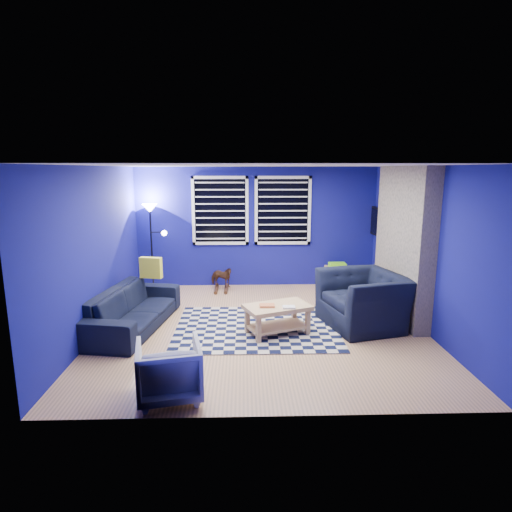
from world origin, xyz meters
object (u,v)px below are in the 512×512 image
at_px(armchair_big, 364,300).
at_px(floor_lamp, 151,220).
at_px(cabinet, 337,277).
at_px(tv, 380,223).
at_px(coffee_table, 277,313).
at_px(armchair_bent, 169,370).
at_px(rocking_horse, 221,277).
at_px(sofa, 133,308).

bearing_deg(armchair_big, floor_lamp, -135.45).
bearing_deg(cabinet, tv, 2.24).
distance_m(armchair_big, coffee_table, 1.44).
relative_size(tv, armchair_big, 0.77).
bearing_deg(floor_lamp, armchair_bent, -76.50).
bearing_deg(cabinet, rocking_horse, -163.79).
height_order(tv, coffee_table, tv).
bearing_deg(sofa, armchair_big, -80.78).
relative_size(sofa, rocking_horse, 4.19).
xyz_separation_m(sofa, armchair_bent, (0.91, -2.12, 0.00)).
height_order(tv, cabinet, tv).
bearing_deg(sofa, tv, -56.73).
bearing_deg(tv, cabinet, 167.89).
xyz_separation_m(sofa, cabinet, (3.67, 2.14, -0.07)).
relative_size(sofa, armchair_big, 1.66).
relative_size(armchair_big, armchair_bent, 1.86).
height_order(tv, armchair_big, tv).
relative_size(armchair_big, rocking_horse, 2.53).
bearing_deg(rocking_horse, tv, -67.12).
relative_size(coffee_table, cabinet, 1.77).
distance_m(armchair_bent, rocking_horse, 4.19).
distance_m(tv, armchair_bent, 5.51).
distance_m(coffee_table, floor_lamp, 3.65).
bearing_deg(sofa, armchair_bent, -147.39).
relative_size(tv, cabinet, 1.62).
bearing_deg(sofa, coffee_table, -89.41).
bearing_deg(armchair_bent, floor_lamp, -88.21).
height_order(sofa, floor_lamp, floor_lamp).
bearing_deg(armchair_bent, coffee_table, -138.25).
xyz_separation_m(tv, sofa, (-4.45, -1.97, -1.09)).
bearing_deg(floor_lamp, rocking_horse, -6.44).
relative_size(armchair_big, floor_lamp, 0.74).
height_order(tv, rocking_horse, tv).
relative_size(tv, coffee_table, 0.92).
bearing_deg(tv, coffee_table, -133.81).
xyz_separation_m(tv, armchair_big, (-0.82, -1.98, -0.98)).
xyz_separation_m(rocking_horse, cabinet, (2.40, 0.08, -0.05)).
bearing_deg(rocking_horse, floor_lamp, 108.05).
bearing_deg(armchair_big, armchair_bent, -66.93).
height_order(sofa, cabinet, sofa).
xyz_separation_m(cabinet, floor_lamp, (-3.80, 0.08, 1.20)).
distance_m(armchair_big, rocking_horse, 3.14).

